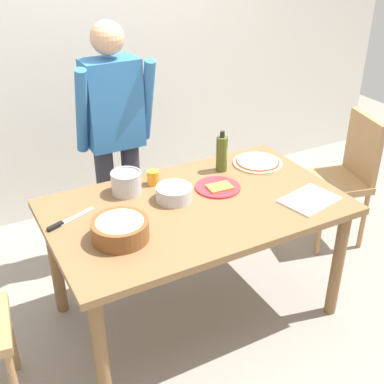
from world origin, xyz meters
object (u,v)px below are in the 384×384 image
Objects in this scene: popcorn_bowl at (120,228)px; mixing_bowl_steel at (174,193)px; dining_table at (196,218)px; pizza_raw_on_board at (258,163)px; steel_pot at (126,182)px; olive_oil_bottle at (222,153)px; cup_orange at (153,178)px; chair_wooden_right at (345,173)px; plate_with_slice at (218,187)px; person_cook at (115,132)px; cutting_board_white at (309,200)px; chef_knife at (66,221)px.

mixing_bowl_steel is at bearing 28.37° from popcorn_bowl.
dining_table is 8.00× the size of mixing_bowl_steel.
pizza_raw_on_board is 1.80× the size of steel_pot.
olive_oil_bottle is at bearing -0.95° from steel_pot.
cup_orange is at bearing 7.51° from steel_pot.
chair_wooden_right is 3.39× the size of popcorn_bowl.
mixing_bowl_steel is at bearing -44.89° from steel_pot.
plate_with_slice is 3.06× the size of cup_orange.
pizza_raw_on_board is at bearing -7.65° from olive_oil_bottle.
steel_pot is at bearing 176.80° from chair_wooden_right.
cutting_board_white is at bearing -54.30° from person_cook.
steel_pot reaches higher than plate_with_slice.
cup_orange reaches higher than chef_knife.
mixing_bowl_steel is 0.67× the size of cutting_board_white.
chair_wooden_right is 1.85m from popcorn_bowl.
chair_wooden_right reaches higher than steel_pot.
person_cook is at bearing 146.19° from pizza_raw_on_board.
mixing_bowl_steel is (-1.40, -0.11, 0.26)m from chair_wooden_right.
olive_oil_bottle reaches higher than cup_orange.
mixing_bowl_steel is 0.74m from cutting_board_white.
plate_with_slice is 0.71m from popcorn_bowl.
cup_orange is at bearing 143.38° from plate_with_slice.
cutting_board_white is (1.05, -0.15, -0.06)m from popcorn_bowl.
chef_knife is (-0.20, 0.27, -0.05)m from popcorn_bowl.
dining_table is 1.34m from chair_wooden_right.
chair_wooden_right is at bearing 4.43° from mixing_bowl_steel.
plate_with_slice reaches higher than chef_knife.
chair_wooden_right is 1.63m from steel_pot.
popcorn_bowl is (-1.06, -0.37, 0.05)m from pizza_raw_on_board.
pizza_raw_on_board reaches higher than cutting_board_white.
pizza_raw_on_board is 0.87m from steel_pot.
cup_orange is at bearing -82.32° from person_cook.
dining_table is 0.24m from plate_with_slice.
chef_knife is (-0.68, 0.15, 0.10)m from dining_table.
steel_pot is 1.02m from cutting_board_white.
cutting_board_white reaches higher than dining_table.
steel_pot is at bearing 20.15° from chef_knife.
pizza_raw_on_board reaches higher than dining_table.
steel_pot reaches higher than dining_table.
cutting_board_white is 1.08× the size of chef_knife.
steel_pot is (-0.20, 0.20, 0.03)m from mixing_bowl_steel.
dining_table is 0.19m from mixing_bowl_steel.
olive_oil_bottle is (0.14, 0.19, 0.11)m from plate_with_slice.
chef_knife is (-0.39, -0.14, -0.06)m from steel_pot.
cutting_board_white is (0.67, -0.58, -0.04)m from cup_orange.
dining_table is at bearing -156.36° from pizza_raw_on_board.
pizza_raw_on_board is at bearing 19.17° from popcorn_bowl.
plate_with_slice is 0.94× the size of chef_knife.
chef_knife is at bearing -175.41° from pizza_raw_on_board.
pizza_raw_on_board is 3.67× the size of cup_orange.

